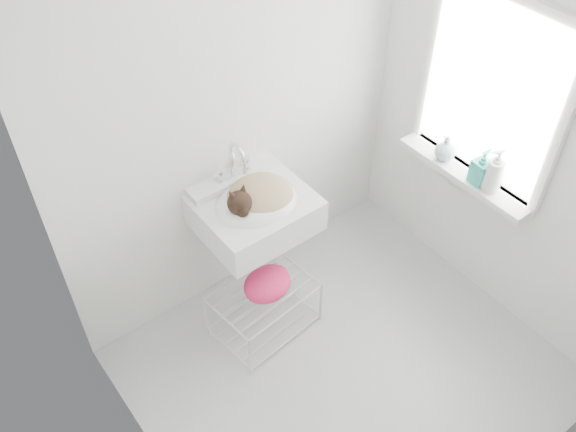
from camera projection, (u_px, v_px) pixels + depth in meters
floor at (345, 371)px, 3.63m from camera, size 2.20×2.00×0.02m
back_wall at (235, 111)px, 3.32m from camera, size 2.20×0.02×2.50m
right_wall at (521, 125)px, 3.23m from camera, size 0.02×2.00×2.50m
left_wall at (138, 345)px, 2.27m from camera, size 0.02×2.00×2.50m
window_glass at (493, 92)px, 3.27m from camera, size 0.01×0.80×1.00m
window_frame at (491, 93)px, 3.26m from camera, size 0.04×0.90×1.10m
windowsill at (464, 174)px, 3.60m from camera, size 0.16×0.88×0.04m
sink at (254, 199)px, 3.42m from camera, size 0.61×0.54×0.25m
faucet at (234, 163)px, 3.42m from camera, size 0.22×0.16×0.22m
cat at (258, 195)px, 3.39m from camera, size 0.43×0.37×0.25m
wire_rack at (264, 311)px, 3.75m from camera, size 0.60×0.45×0.34m
towel at (267, 287)px, 3.60m from camera, size 0.34×0.27×0.12m
bottle_a at (489, 189)px, 3.48m from camera, size 0.12×0.12×0.23m
bottle_b at (478, 182)px, 3.52m from camera, size 0.10×0.10×0.21m
bottle_c at (443, 159)px, 3.67m from camera, size 0.17×0.17×0.16m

